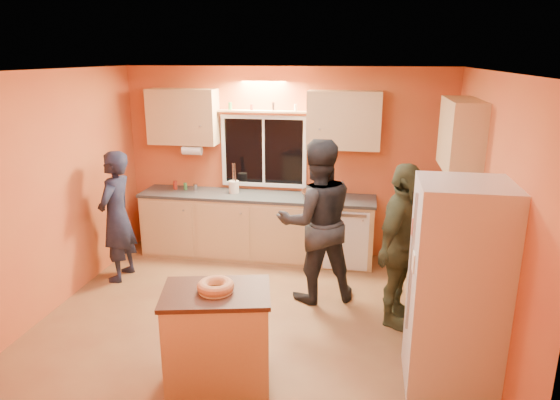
% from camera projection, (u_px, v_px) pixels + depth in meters
% --- Properties ---
extents(ground, '(4.50, 4.50, 0.00)m').
position_uv_depth(ground, '(255.00, 317.00, 5.41)').
color(ground, brown).
rests_on(ground, ground).
extents(room_shell, '(4.54, 4.04, 2.61)m').
position_uv_depth(room_shell, '(272.00, 164.00, 5.33)').
color(room_shell, '#CD6B34').
rests_on(room_shell, ground).
extents(back_counter, '(4.23, 0.62, 0.90)m').
position_uv_depth(back_counter, '(282.00, 227.00, 6.89)').
color(back_counter, tan).
rests_on(back_counter, ground).
extents(right_counter, '(0.62, 1.84, 0.90)m').
position_uv_depth(right_counter, '(439.00, 273.00, 5.43)').
color(right_counter, tan).
rests_on(right_counter, ground).
extents(refrigerator, '(0.72, 0.70, 1.80)m').
position_uv_depth(refrigerator, '(456.00, 288.00, 4.09)').
color(refrigerator, silver).
rests_on(refrigerator, ground).
extents(island, '(1.01, 0.79, 0.86)m').
position_uv_depth(island, '(218.00, 337.00, 4.24)').
color(island, tan).
rests_on(island, ground).
extents(bundt_pastry, '(0.31, 0.31, 0.09)m').
position_uv_depth(bundt_pastry, '(216.00, 286.00, 4.11)').
color(bundt_pastry, tan).
rests_on(bundt_pastry, island).
extents(person_left, '(0.40, 0.61, 1.64)m').
position_uv_depth(person_left, '(117.00, 216.00, 6.17)').
color(person_left, black).
rests_on(person_left, ground).
extents(person_center, '(1.10, 0.99, 1.88)m').
position_uv_depth(person_center, '(317.00, 221.00, 5.61)').
color(person_center, black).
rests_on(person_center, ground).
extents(person_right, '(0.78, 1.10, 1.73)m').
position_uv_depth(person_right, '(401.00, 246.00, 5.09)').
color(person_right, '#343924').
rests_on(person_right, ground).
extents(mixing_bowl, '(0.43, 0.43, 0.10)m').
position_uv_depth(mixing_bowl, '(316.00, 194.00, 6.66)').
color(mixing_bowl, black).
rests_on(mixing_bowl, back_counter).
extents(utensil_crock, '(0.14, 0.14, 0.17)m').
position_uv_depth(utensil_crock, '(234.00, 187.00, 6.89)').
color(utensil_crock, beige).
rests_on(utensil_crock, back_counter).
extents(potted_plant, '(0.35, 0.32, 0.33)m').
position_uv_depth(potted_plant, '(460.00, 239.00, 4.71)').
color(potted_plant, gray).
rests_on(potted_plant, right_counter).
extents(red_box, '(0.16, 0.13, 0.07)m').
position_uv_depth(red_box, '(433.00, 222.00, 5.62)').
color(red_box, '#A42919').
rests_on(red_box, right_counter).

